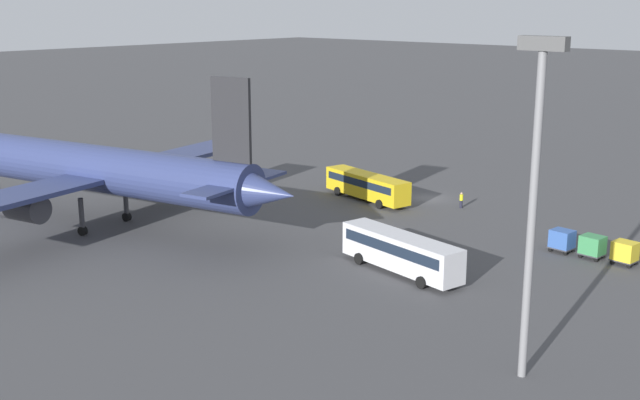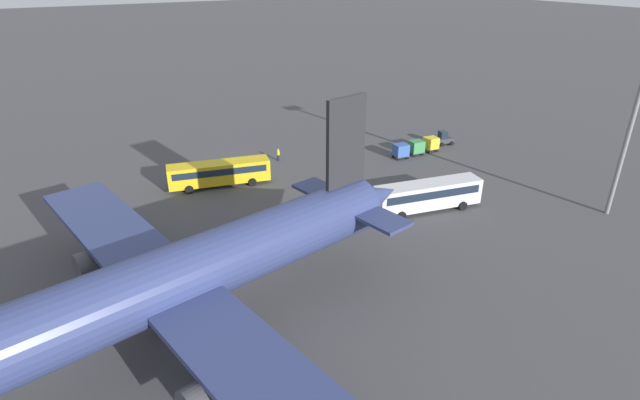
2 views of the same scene
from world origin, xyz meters
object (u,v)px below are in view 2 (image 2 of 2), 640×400
Objects in this scene: cargo_cart_green at (416,147)px; airplane at (150,290)px; baggage_tug at (444,138)px; shuttle_bus_near at (219,172)px; shuttle_bus_far at (428,194)px; worker_person at (278,155)px; cargo_cart_yellow at (431,143)px; cargo_cart_blue at (401,150)px.

airplane is at bearing 28.85° from cargo_cart_green.
cargo_cart_green is (6.51, 1.38, 0.25)m from baggage_tug.
cargo_cart_green is (-28.05, 3.60, -0.63)m from shuttle_bus_near.
shuttle_bus_near is 5.81× the size of cargo_cart_green.
cargo_cart_green is at bearing -162.22° from airplane.
shuttle_bus_near is at bearing -34.30° from shuttle_bus_far.
cargo_cart_green is (-18.12, 7.70, 0.32)m from worker_person.
shuttle_bus_near is at bearing -6.40° from cargo_cart_yellow.
airplane reaches higher than cargo_cart_blue.
airplane is at bearing 75.47° from shuttle_bus_near.
cargo_cart_yellow is at bearing -178.19° from cargo_cart_blue.
shuttle_bus_near is 25.51m from cargo_cart_blue.
airplane reaches higher than cargo_cart_yellow.
worker_person is 0.81× the size of cargo_cart_yellow.
cargo_cart_blue is (-39.03, -23.02, -4.72)m from airplane.
cargo_cart_yellow is at bearing -173.57° from shuttle_bus_near.
airplane is 3.83× the size of shuttle_bus_near.
baggage_tug is (-48.35, -24.44, -4.97)m from airplane.
baggage_tug is 25.43m from worker_person.
worker_person is at bearing -26.79° from cargo_cart_blue.
cargo_cart_blue is at bearing 20.19° from baggage_tug.
shuttle_bus_far is 7.18× the size of worker_person.
baggage_tug is 6.66m from cargo_cart_green.
shuttle_bus_far is (-31.47, -8.76, -3.96)m from airplane.
shuttle_bus_far is at bearing 147.48° from shuttle_bus_near.
airplane is 30.29m from shuttle_bus_near.
worker_person is 0.81× the size of cargo_cart_blue.
shuttle_bus_far reaches higher than cargo_cart_yellow.
cargo_cart_yellow is 1.00× the size of cargo_cart_blue.
shuttle_bus_far is 19.56m from cargo_cart_yellow.
worker_person is (-9.93, -4.09, -0.96)m from shuttle_bus_near.
airplane is 18.34× the size of baggage_tug.
shuttle_bus_near reaches higher than cargo_cart_yellow.
cargo_cart_yellow is (3.70, 1.24, 0.25)m from baggage_tug.
cargo_cart_yellow is at bearing -163.62° from airplane.
airplane reaches higher than shuttle_bus_near.
shuttle_bus_far is at bearing 54.42° from baggage_tug.
cargo_cart_green is at bearing -179.29° from cargo_cart_blue.
cargo_cart_green reaches higher than worker_person.
baggage_tug is at bearing -171.34° from cargo_cart_blue.
airplane is 48.01m from cargo_cart_green.
baggage_tug reaches higher than cargo_cart_yellow.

